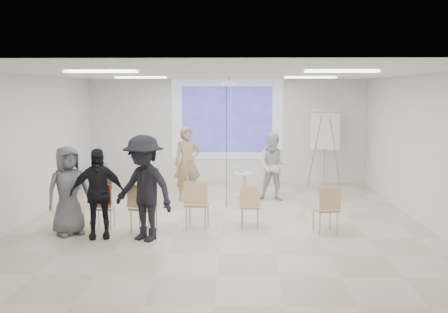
{
  "coord_description": "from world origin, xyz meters",
  "views": [
    {
      "loc": [
        0.26,
        -9.9,
        2.64
      ],
      "look_at": [
        0.0,
        0.8,
        1.25
      ],
      "focal_mm": 40.0,
      "sensor_mm": 36.0,
      "label": 1
    }
  ],
  "objects_px": {
    "chair_right_inner": "(250,203)",
    "chair_left_mid": "(103,205)",
    "chair_center": "(197,201)",
    "audience_outer": "(68,185)",
    "flipchart_easel": "(325,130)",
    "pedestal_table": "(244,184)",
    "laptop": "(144,206)",
    "av_cart": "(102,178)",
    "chair_right_far": "(327,206)",
    "audience_left": "(97,187)",
    "audience_mid": "(144,181)",
    "chair_far_left": "(71,205)",
    "chair_left_inner": "(142,204)",
    "player_left": "(188,159)",
    "player_right": "(274,163)"
  },
  "relations": [
    {
      "from": "laptop",
      "to": "audience_mid",
      "type": "height_order",
      "value": "audience_mid"
    },
    {
      "from": "chair_right_inner",
      "to": "audience_mid",
      "type": "bearing_deg",
      "value": -151.72
    },
    {
      "from": "chair_left_mid",
      "to": "chair_center",
      "type": "relative_size",
      "value": 0.85
    },
    {
      "from": "chair_right_inner",
      "to": "chair_left_mid",
      "type": "bearing_deg",
      "value": -172.46
    },
    {
      "from": "pedestal_table",
      "to": "laptop",
      "type": "relative_size",
      "value": 1.96
    },
    {
      "from": "chair_far_left",
      "to": "chair_center",
      "type": "distance_m",
      "value": 2.43
    },
    {
      "from": "flipchart_easel",
      "to": "audience_mid",
      "type": "bearing_deg",
      "value": -119.6
    },
    {
      "from": "laptop",
      "to": "flipchart_easel",
      "type": "xyz_separation_m",
      "value": [
        4.19,
        4.6,
        1.08
      ]
    },
    {
      "from": "chair_left_inner",
      "to": "laptop",
      "type": "xyz_separation_m",
      "value": [
        0.02,
        0.1,
        -0.05
      ]
    },
    {
      "from": "audience_left",
      "to": "av_cart",
      "type": "distance_m",
      "value": 4.65
    },
    {
      "from": "audience_outer",
      "to": "flipchart_easel",
      "type": "relative_size",
      "value": 0.86
    },
    {
      "from": "pedestal_table",
      "to": "audience_outer",
      "type": "bearing_deg",
      "value": -134.92
    },
    {
      "from": "player_left",
      "to": "player_right",
      "type": "xyz_separation_m",
      "value": [
        2.11,
        0.02,
        -0.1
      ]
    },
    {
      "from": "audience_left",
      "to": "player_left",
      "type": "bearing_deg",
      "value": 55.87
    },
    {
      "from": "player_left",
      "to": "chair_left_inner",
      "type": "bearing_deg",
      "value": -117.26
    },
    {
      "from": "audience_mid",
      "to": "av_cart",
      "type": "height_order",
      "value": "audience_mid"
    },
    {
      "from": "chair_left_inner",
      "to": "chair_center",
      "type": "relative_size",
      "value": 0.98
    },
    {
      "from": "chair_far_left",
      "to": "audience_mid",
      "type": "height_order",
      "value": "audience_mid"
    },
    {
      "from": "chair_far_left",
      "to": "av_cart",
      "type": "bearing_deg",
      "value": 105.7
    },
    {
      "from": "audience_left",
      "to": "chair_left_inner",
      "type": "bearing_deg",
      "value": 8.85
    },
    {
      "from": "chair_left_mid",
      "to": "chair_right_inner",
      "type": "bearing_deg",
      "value": 3.24
    },
    {
      "from": "chair_right_inner",
      "to": "laptop",
      "type": "relative_size",
      "value": 2.36
    },
    {
      "from": "player_left",
      "to": "audience_outer",
      "type": "relative_size",
      "value": 1.1
    },
    {
      "from": "chair_right_inner",
      "to": "chair_left_inner",
      "type": "bearing_deg",
      "value": -163.88
    },
    {
      "from": "pedestal_table",
      "to": "chair_left_inner",
      "type": "relative_size",
      "value": 0.72
    },
    {
      "from": "player_right",
      "to": "chair_left_mid",
      "type": "relative_size",
      "value": 2.25
    },
    {
      "from": "audience_left",
      "to": "chair_left_mid",
      "type": "bearing_deg",
      "value": 83.61
    },
    {
      "from": "chair_left_mid",
      "to": "laptop",
      "type": "bearing_deg",
      "value": -11.54
    },
    {
      "from": "chair_right_far",
      "to": "audience_outer",
      "type": "xyz_separation_m",
      "value": [
        -4.79,
        -0.16,
        0.4
      ]
    },
    {
      "from": "chair_left_mid",
      "to": "chair_left_inner",
      "type": "xyz_separation_m",
      "value": [
        0.8,
        -0.26,
        0.07
      ]
    },
    {
      "from": "chair_far_left",
      "to": "player_right",
      "type": "bearing_deg",
      "value": 42.45
    },
    {
      "from": "audience_mid",
      "to": "laptop",
      "type": "bearing_deg",
      "value": 132.08
    },
    {
      "from": "pedestal_table",
      "to": "audience_left",
      "type": "bearing_deg",
      "value": -127.75
    },
    {
      "from": "flipchart_easel",
      "to": "av_cart",
      "type": "xyz_separation_m",
      "value": [
        -6.09,
        -0.51,
        -1.26
      ]
    },
    {
      "from": "chair_right_inner",
      "to": "chair_right_far",
      "type": "distance_m",
      "value": 1.48
    },
    {
      "from": "chair_left_inner",
      "to": "audience_outer",
      "type": "xyz_separation_m",
      "value": [
        -1.34,
        -0.1,
        0.37
      ]
    },
    {
      "from": "chair_center",
      "to": "audience_outer",
      "type": "distance_m",
      "value": 2.4
    },
    {
      "from": "pedestal_table",
      "to": "player_left",
      "type": "distance_m",
      "value": 1.56
    },
    {
      "from": "pedestal_table",
      "to": "chair_far_left",
      "type": "xyz_separation_m",
      "value": [
        -3.38,
        -2.94,
        0.11
      ]
    },
    {
      "from": "flipchart_easel",
      "to": "chair_right_far",
      "type": "bearing_deg",
      "value": -90.29
    },
    {
      "from": "chair_right_inner",
      "to": "av_cart",
      "type": "height_order",
      "value": "chair_right_inner"
    },
    {
      "from": "av_cart",
      "to": "laptop",
      "type": "bearing_deg",
      "value": -84.67
    },
    {
      "from": "chair_center",
      "to": "audience_left",
      "type": "distance_m",
      "value": 1.87
    },
    {
      "from": "chair_right_far",
      "to": "chair_far_left",
      "type": "bearing_deg",
      "value": 165.12
    },
    {
      "from": "player_right",
      "to": "audience_outer",
      "type": "bearing_deg",
      "value": -131.94
    },
    {
      "from": "player_right",
      "to": "chair_center",
      "type": "bearing_deg",
      "value": -111.22
    },
    {
      "from": "chair_left_inner",
      "to": "chair_center",
      "type": "height_order",
      "value": "chair_center"
    },
    {
      "from": "chair_center",
      "to": "chair_right_inner",
      "type": "relative_size",
      "value": 1.18
    },
    {
      "from": "pedestal_table",
      "to": "audience_mid",
      "type": "relative_size",
      "value": 0.32
    },
    {
      "from": "player_right",
      "to": "audience_mid",
      "type": "distance_m",
      "value": 4.25
    }
  ]
}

